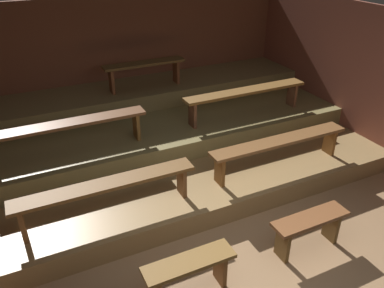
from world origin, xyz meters
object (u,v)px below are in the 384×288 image
(bench_floor_left, at_px, (189,270))
(bench_lower_right, at_px, (280,144))
(bench_lower_left, at_px, (107,189))
(bench_middle_right, at_px, (246,94))
(bench_upper_center, at_px, (144,68))
(bench_floor_right, at_px, (309,226))
(bench_middle_left, at_px, (67,128))

(bench_floor_left, xyz_separation_m, bench_lower_right, (2.03, 1.27, 0.34))
(bench_floor_left, distance_m, bench_lower_left, 1.40)
(bench_middle_right, xyz_separation_m, bench_upper_center, (-1.32, 1.25, 0.27))
(bench_lower_left, relative_size, bench_lower_right, 1.00)
(bench_floor_right, height_order, bench_lower_left, bench_lower_left)
(bench_upper_center, bearing_deg, bench_middle_right, -43.54)
(bench_lower_right, xyz_separation_m, bench_upper_center, (-1.12, 2.49, 0.57))
(bench_floor_left, bearing_deg, bench_lower_left, 110.77)
(bench_floor_right, height_order, bench_middle_left, bench_middle_left)
(bench_middle_left, bearing_deg, bench_floor_left, -74.85)
(bench_lower_left, relative_size, bench_upper_center, 1.51)
(bench_floor_left, distance_m, bench_floor_right, 1.55)
(bench_middle_right, distance_m, bench_upper_center, 1.84)
(bench_floor_left, relative_size, bench_upper_center, 0.66)
(bench_lower_left, xyz_separation_m, bench_lower_right, (2.51, 0.00, 0.00))
(bench_middle_left, relative_size, bench_middle_right, 1.00)
(bench_lower_right, bearing_deg, bench_floor_left, -148.00)
(bench_floor_right, xyz_separation_m, bench_middle_left, (-2.23, 2.50, 0.63))
(bench_middle_left, bearing_deg, bench_upper_center, 38.40)
(bench_lower_right, bearing_deg, bench_upper_center, 114.31)
(bench_upper_center, bearing_deg, bench_floor_left, -103.56)
(bench_floor_left, xyz_separation_m, bench_upper_center, (0.91, 3.76, 0.91))
(bench_lower_left, distance_m, bench_middle_left, 1.28)
(bench_floor_right, relative_size, bench_upper_center, 0.66)
(bench_middle_right, height_order, bench_upper_center, bench_upper_center)
(bench_upper_center, bearing_deg, bench_middle_left, -141.60)
(bench_floor_left, height_order, bench_lower_right, bench_lower_right)
(bench_middle_left, distance_m, bench_upper_center, 2.04)
(bench_middle_left, height_order, bench_middle_right, same)
(bench_floor_left, bearing_deg, bench_middle_right, 48.34)
(bench_middle_right, relative_size, bench_upper_center, 1.52)
(bench_lower_right, distance_m, bench_upper_center, 2.79)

